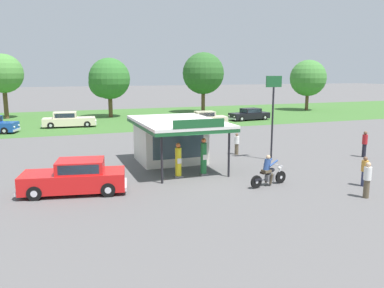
% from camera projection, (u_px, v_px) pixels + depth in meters
% --- Properties ---
extents(ground_plane, '(300.00, 300.00, 0.00)m').
position_uv_depth(ground_plane, '(205.00, 180.00, 20.44)').
color(ground_plane, '#5B5959').
extents(grass_verge_strip, '(120.00, 24.00, 0.01)m').
position_uv_depth(grass_verge_strip, '(114.00, 118.00, 48.13)').
color(grass_verge_strip, '#3D6B2D').
rests_on(grass_verge_strip, ground).
extents(service_station_kiosk, '(4.65, 7.12, 3.26)m').
position_uv_depth(service_station_kiosk, '(172.00, 137.00, 24.18)').
color(service_station_kiosk, silver).
rests_on(service_station_kiosk, ground).
extents(gas_pump_nearside, '(0.44, 0.44, 1.89)m').
position_uv_depth(gas_pump_nearside, '(178.00, 162.00, 20.82)').
color(gas_pump_nearside, slate).
rests_on(gas_pump_nearside, ground).
extents(gas_pump_offside, '(0.44, 0.44, 2.07)m').
position_uv_depth(gas_pump_offside, '(204.00, 158.00, 21.30)').
color(gas_pump_offside, slate).
rests_on(gas_pump_offside, ground).
extents(motorcycle_with_rider, '(2.25, 0.77, 1.58)m').
position_uv_depth(motorcycle_with_rider, '(268.00, 173.00, 19.30)').
color(motorcycle_with_rider, black).
rests_on(motorcycle_with_rider, ground).
extents(featured_classic_sedan, '(5.11, 2.69, 1.58)m').
position_uv_depth(featured_classic_sedan, '(75.00, 178.00, 18.15)').
color(featured_classic_sedan, red).
rests_on(featured_classic_sedan, ground).
extents(parked_car_back_row_far_right, '(5.50, 2.42, 1.53)m').
position_uv_depth(parked_car_back_row_far_right, '(203.00, 119.00, 41.41)').
color(parked_car_back_row_far_right, beige).
rests_on(parked_car_back_row_far_right, ground).
extents(parked_car_back_row_left, '(5.15, 2.30, 1.40)m').
position_uv_depth(parked_car_back_row_left, '(249.00, 115.00, 46.24)').
color(parked_car_back_row_left, black).
rests_on(parked_car_back_row_left, ground).
extents(parked_car_back_row_centre_right, '(5.58, 2.38, 1.57)m').
position_uv_depth(parked_car_back_row_centre_right, '(68.00, 120.00, 40.32)').
color(parked_car_back_row_centre_right, beige).
rests_on(parked_car_back_row_centre_right, ground).
extents(bystander_leaning_by_kiosk, '(0.34, 0.34, 1.66)m').
position_uv_depth(bystander_leaning_by_kiosk, '(367.00, 179.00, 17.39)').
color(bystander_leaning_by_kiosk, brown).
rests_on(bystander_leaning_by_kiosk, ground).
extents(bystander_strolling_foreground, '(0.34, 0.34, 1.49)m').
position_uv_depth(bystander_strolling_foreground, '(237.00, 143.00, 26.71)').
color(bystander_strolling_foreground, brown).
rests_on(bystander_strolling_foreground, ground).
extents(bystander_standing_back_lot, '(0.34, 0.34, 1.51)m').
position_uv_depth(bystander_standing_back_lot, '(365.00, 171.00, 19.21)').
color(bystander_standing_back_lot, '#2D3351').
rests_on(bystander_standing_back_lot, ground).
extents(bystander_chatting_near_pumps, '(0.34, 0.34, 1.75)m').
position_uv_depth(bystander_chatting_near_pumps, '(365.00, 143.00, 25.86)').
color(bystander_chatting_near_pumps, black).
rests_on(bystander_chatting_near_pumps, ground).
extents(tree_oak_centre, '(5.14, 5.13, 7.41)m').
position_uv_depth(tree_oak_centre, '(108.00, 80.00, 48.44)').
color(tree_oak_centre, brown).
rests_on(tree_oak_centre, ground).
extents(tree_oak_right, '(4.72, 4.72, 7.85)m').
position_uv_depth(tree_oak_right, '(4.00, 74.00, 47.03)').
color(tree_oak_right, brown).
rests_on(tree_oak_right, ground).
extents(tree_oak_left, '(5.78, 5.78, 8.38)m').
position_uv_depth(tree_oak_left, '(203.00, 73.00, 53.99)').
color(tree_oak_left, brown).
rests_on(tree_oak_left, ground).
extents(tree_oak_far_right, '(5.34, 5.34, 7.46)m').
position_uv_depth(tree_oak_far_right, '(308.00, 79.00, 57.73)').
color(tree_oak_far_right, brown).
rests_on(tree_oak_far_right, ground).
extents(roadside_pole_sign, '(1.10, 0.12, 5.38)m').
position_uv_depth(roadside_pole_sign, '(273.00, 104.00, 24.54)').
color(roadside_pole_sign, black).
rests_on(roadside_pole_sign, ground).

